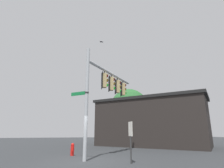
{
  "coord_description": "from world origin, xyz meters",
  "views": [
    {
      "loc": [
        10.9,
        -0.66,
        1.64
      ],
      "look_at": [
        -2.47,
        2.08,
        5.2
      ],
      "focal_mm": 28.97,
      "sensor_mm": 36.0,
      "label": 1
    }
  ],
  "objects": [
    {
      "name": "traffic_light_arm_end",
      "position": [
        -4.02,
        3.41,
        5.2
      ],
      "size": [
        0.54,
        0.49,
        1.31
      ],
      "color": "black"
    },
    {
      "name": "traffic_light_mid_inner",
      "position": [
        -2.39,
        2.03,
        5.2
      ],
      "size": [
        0.54,
        0.49,
        1.31
      ],
      "color": "black"
    },
    {
      "name": "storefront_building",
      "position": [
        -9.03,
        8.1,
        2.64
      ],
      "size": [
        12.87,
        13.33,
        5.26
      ],
      "color": "#282321",
      "rests_on": "ground"
    },
    {
      "name": "mast_arm",
      "position": [
        -2.45,
        2.06,
        6.0
      ],
      "size": [
        5.03,
        4.28,
        0.2
      ],
      "primitive_type": "cylinder",
      "rotation": [
        0.0,
        1.57,
        2.44
      ],
      "color": "#ADB2B7"
    },
    {
      "name": "traffic_light_nearest_pole",
      "position": [
        -1.57,
        1.34,
        5.2
      ],
      "size": [
        0.54,
        0.49,
        1.31
      ],
      "color": "black"
    },
    {
      "name": "ground_plane",
      "position": [
        0.0,
        0.0,
        0.0
      ],
      "size": [
        80.0,
        80.0,
        0.0
      ],
      "primitive_type": "plane",
      "color": "#2D3033"
    },
    {
      "name": "bird_flying",
      "position": [
        -4.08,
        1.41,
        9.59
      ],
      "size": [
        0.28,
        0.35,
        0.09
      ],
      "color": "black"
    },
    {
      "name": "traffic_light_mid_outer",
      "position": [
        -3.21,
        2.72,
        5.2
      ],
      "size": [
        0.54,
        0.49,
        1.31
      ],
      "color": "black"
    },
    {
      "name": "historical_marker",
      "position": [
        1.27,
        2.33,
        1.4
      ],
      "size": [
        0.6,
        0.08,
        2.13
      ],
      "color": "#333333",
      "rests_on": "ground"
    },
    {
      "name": "fire_hydrant",
      "position": [
        -2.59,
        -0.7,
        0.42
      ],
      "size": [
        0.35,
        0.24,
        0.82
      ],
      "color": "red",
      "rests_on": "ground"
    },
    {
      "name": "tree_by_storefront",
      "position": [
        -11.52,
        6.2,
        4.53
      ],
      "size": [
        4.89,
        4.89,
        6.98
      ],
      "color": "#4C3823",
      "rests_on": "ground"
    },
    {
      "name": "signal_pole",
      "position": [
        0.0,
        0.0,
        3.43
      ],
      "size": [
        0.21,
        0.21,
        6.85
      ],
      "primitive_type": "cylinder",
      "color": "#ADB2B7",
      "rests_on": "ground"
    },
    {
      "name": "street_name_sign",
      "position": [
        -0.26,
        -0.31,
        3.91
      ],
      "size": [
        0.92,
        1.07,
        0.22
      ],
      "color": "#147238"
    }
  ]
}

